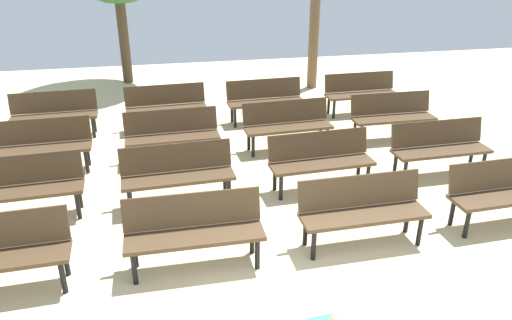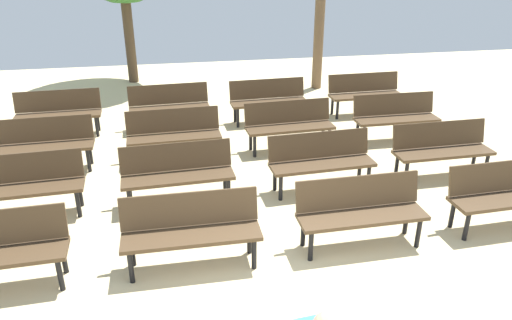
# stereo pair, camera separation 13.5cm
# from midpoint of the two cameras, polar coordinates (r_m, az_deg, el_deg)

# --- Properties ---
(bench_r0_c1) EXTENTS (1.60, 0.48, 0.87)m
(bench_r0_c1) POSITION_cam_midpoint_polar(r_m,az_deg,el_deg) (5.75, -6.91, -7.74)
(bench_r0_c1) COLOR #4C3823
(bench_r0_c1) RESTS_ON ground_plane
(bench_r0_c2) EXTENTS (1.61, 0.51, 0.87)m
(bench_r0_c2) POSITION_cam_midpoint_polar(r_m,az_deg,el_deg) (6.23, 12.68, -5.51)
(bench_r0_c2) COLOR #4C3823
(bench_r0_c2) RESTS_ON ground_plane
(bench_r0_c3) EXTENTS (1.62, 0.54, 0.87)m
(bench_r0_c3) POSITION_cam_midpoint_polar(r_m,az_deg,el_deg) (7.30, 27.70, -3.25)
(bench_r0_c3) COLOR #4C3823
(bench_r0_c3) RESTS_ON ground_plane
(bench_r1_c0) EXTENTS (1.62, 0.57, 0.87)m
(bench_r1_c0) POSITION_cam_midpoint_polar(r_m,az_deg,el_deg) (7.40, -25.08, -2.38)
(bench_r1_c0) COLOR #4C3823
(bench_r1_c0) RESTS_ON ground_plane
(bench_r1_c1) EXTENTS (1.62, 0.56, 0.87)m
(bench_r1_c1) POSITION_cam_midpoint_polar(r_m,az_deg,el_deg) (7.12, -8.61, -1.23)
(bench_r1_c1) COLOR #4C3823
(bench_r1_c1) RESTS_ON ground_plane
(bench_r1_c2) EXTENTS (1.62, 0.57, 0.87)m
(bench_r1_c2) POSITION_cam_midpoint_polar(r_m,az_deg,el_deg) (7.51, 8.09, 0.21)
(bench_r1_c2) COLOR #4C3823
(bench_r1_c2) RESTS_ON ground_plane
(bench_r1_c3) EXTENTS (1.61, 0.52, 0.87)m
(bench_r1_c3) POSITION_cam_midpoint_polar(r_m,az_deg,el_deg) (8.42, 21.26, 1.48)
(bench_r1_c3) COLOR #4C3823
(bench_r1_c3) RESTS_ON ground_plane
(bench_r2_c0) EXTENTS (1.61, 0.53, 0.87)m
(bench_r2_c0) POSITION_cam_midpoint_polar(r_m,az_deg,el_deg) (8.75, -23.19, 1.98)
(bench_r2_c0) COLOR #4C3823
(bench_r2_c0) RESTS_ON ground_plane
(bench_r2_c1) EXTENTS (1.61, 0.53, 0.87)m
(bench_r2_c1) POSITION_cam_midpoint_polar(r_m,az_deg,el_deg) (8.57, -9.12, 3.27)
(bench_r2_c1) COLOR #4C3823
(bench_r2_c1) RESTS_ON ground_plane
(bench_r2_c2) EXTENTS (1.62, 0.57, 0.87)m
(bench_r2_c2) POSITION_cam_midpoint_polar(r_m,az_deg,el_deg) (8.92, 4.32, 4.37)
(bench_r2_c2) COLOR #4C3823
(bench_r2_c2) RESTS_ON ground_plane
(bench_r2_c3) EXTENTS (1.60, 0.49, 0.87)m
(bench_r2_c3) POSITION_cam_midpoint_polar(r_m,az_deg,el_deg) (9.71, 16.33, 5.12)
(bench_r2_c3) COLOR #4C3823
(bench_r2_c3) RESTS_ON ground_plane
(bench_r3_c0) EXTENTS (1.62, 0.54, 0.87)m
(bench_r3_c0) POSITION_cam_midpoint_polar(r_m,az_deg,el_deg) (10.26, -21.72, 5.37)
(bench_r3_c0) COLOR #4C3823
(bench_r3_c0) RESTS_ON ground_plane
(bench_r3_c1) EXTENTS (1.62, 0.56, 0.87)m
(bench_r3_c1) POSITION_cam_midpoint_polar(r_m,az_deg,el_deg) (10.08, -9.71, 6.47)
(bench_r3_c1) COLOR #4C3823
(bench_r3_c1) RESTS_ON ground_plane
(bench_r3_c2) EXTENTS (1.62, 0.55, 0.87)m
(bench_r3_c2) POSITION_cam_midpoint_polar(r_m,az_deg,el_deg) (10.32, 1.82, 7.23)
(bench_r3_c2) COLOR #4C3823
(bench_r3_c2) RESTS_ON ground_plane
(bench_r3_c3) EXTENTS (1.61, 0.52, 0.87)m
(bench_r3_c3) POSITION_cam_midpoint_polar(r_m,az_deg,el_deg) (11.07, 12.92, 7.81)
(bench_r3_c3) COLOR #4C3823
(bench_r3_c3) RESTS_ON ground_plane
(tree_0) EXTENTS (0.25, 0.25, 2.53)m
(tree_0) POSITION_cam_midpoint_polar(r_m,az_deg,el_deg) (12.73, 7.61, 13.85)
(tree_0) COLOR brown
(tree_0) RESTS_ON ground_plane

